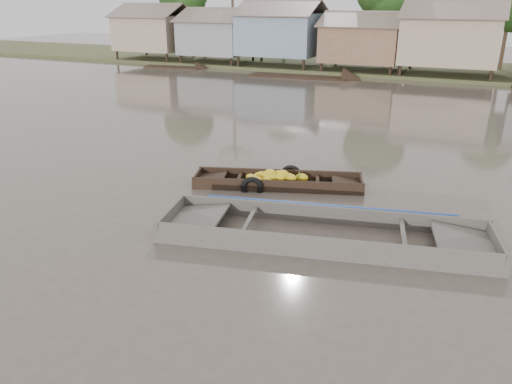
% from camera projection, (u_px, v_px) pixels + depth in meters
% --- Properties ---
extents(ground, '(120.00, 120.00, 0.00)m').
position_uv_depth(ground, '(225.00, 230.00, 12.40)').
color(ground, '#51473E').
rests_on(ground, ground).
extents(riverbank, '(120.00, 12.47, 10.22)m').
position_uv_depth(riverbank, '(462.00, 32.00, 37.08)').
color(riverbank, '#384723').
rests_on(riverbank, ground).
extents(banana_boat, '(5.26, 2.81, 0.72)m').
position_uv_depth(banana_boat, '(275.00, 182.00, 15.30)').
color(banana_boat, black).
rests_on(banana_boat, ground).
extents(viewer_boat, '(8.05, 3.70, 0.63)m').
position_uv_depth(viewer_boat, '(324.00, 237.00, 11.88)').
color(viewer_boat, '#433E39').
rests_on(viewer_boat, ground).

